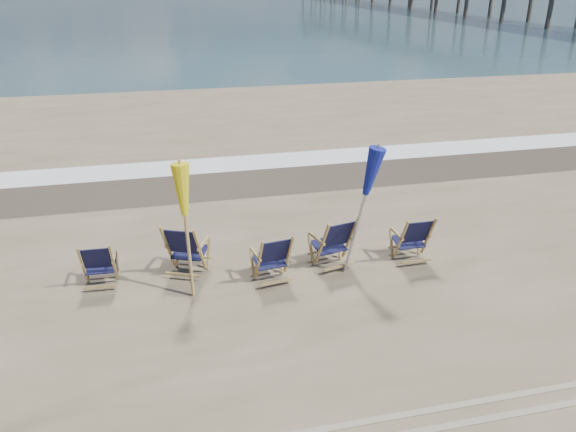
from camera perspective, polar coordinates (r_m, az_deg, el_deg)
name	(u,v)px	position (r m, az deg, el deg)	size (l,w,h in m)	color
surf_foam	(240,163)	(16.41, -4.90, 5.39)	(200.00, 1.40, 0.01)	silver
wet_sand_strip	(249,180)	(15.01, -4.03, 3.66)	(200.00, 2.60, 0.00)	#42362A
beach_chair_0	(114,264)	(10.16, -17.31, -4.70)	(0.58, 0.65, 0.91)	#111334
beach_chair_1	(200,252)	(10.07, -8.96, -3.61)	(0.69, 0.77, 1.07)	#111334
beach_chair_2	(289,257)	(9.88, 0.09, -4.14)	(0.63, 0.71, 0.98)	#111334
beach_chair_3	(350,240)	(10.44, 6.34, -2.46)	(0.68, 0.76, 1.06)	#111334
beach_chair_4	(429,238)	(10.87, 14.09, -2.18)	(0.64, 0.72, 1.00)	#111334
umbrella_yellow	(184,198)	(9.09, -10.48, 1.79)	(0.30, 0.30, 2.31)	#AB8A4C
umbrella_blue	(361,176)	(9.66, 7.46, 4.01)	(0.30, 0.30, 2.43)	#A5A5AD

